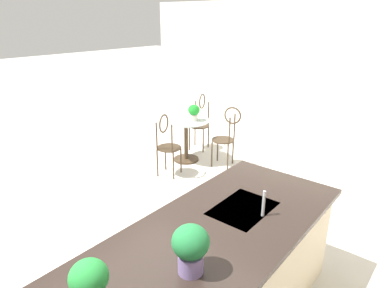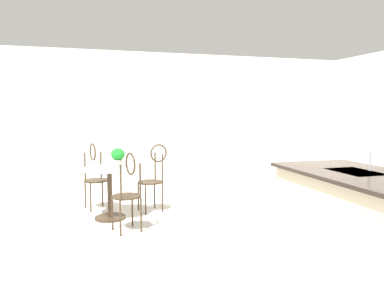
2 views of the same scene
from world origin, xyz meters
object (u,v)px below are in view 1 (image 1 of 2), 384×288
Objects in this scene: potted_plant_counter_far at (89,282)px; potted_plant_on_table at (194,112)px; bistro_table at (186,136)px; chair_near_window at (167,142)px; chair_by_island at (200,119)px; chair_toward_desk at (226,134)px; potted_plant_counter_near at (191,247)px.

potted_plant_on_table is at bearing -148.46° from potted_plant_counter_far.
potted_plant_on_table reaches higher than bistro_table.
chair_near_window is at bearing 4.78° from potted_plant_on_table.
potted_plant_counter_far is at bearing 31.15° from chair_by_island.
bistro_table is 2.69× the size of potted_plant_counter_far.
chair_near_window is at bearing -28.22° from chair_toward_desk.
chair_near_window is 3.51× the size of potted_plant_counter_far.
bistro_table is 0.77× the size of chair_toward_desk.
potted_plant_on_table is 0.85× the size of potted_plant_counter_near.
chair_toward_desk reaches higher than bistro_table.
chair_near_window is at bearing -143.10° from potted_plant_counter_far.
chair_toward_desk is 3.51× the size of potted_plant_counter_far.
chair_by_island reaches higher than bistro_table.
chair_by_island is 3.20× the size of potted_plant_counter_near.
potted_plant_on_table is at bearing 28.69° from chair_by_island.
chair_toward_desk is at bearing 65.15° from chair_by_island.
bistro_table is 2.46× the size of potted_plant_counter_near.
potted_plant_counter_near reaches higher than chair_near_window.
chair_by_island is at bearing -148.85° from potted_plant_counter_far.
chair_toward_desk is at bearing 109.08° from bistro_table.
chair_by_island is 3.51× the size of potted_plant_counter_far.
chair_toward_desk is at bearing 151.78° from chair_near_window.
potted_plant_counter_near is at bearing 40.79° from bistro_table.
potted_plant_counter_near reaches higher than bistro_table.
chair_near_window is 3.20× the size of potted_plant_counter_near.
chair_toward_desk is at bearing -149.58° from potted_plant_counter_near.
bistro_table is 0.77× the size of chair_by_island.
potted_plant_counter_far is (0.55, -0.24, -0.02)m from potted_plant_counter_near.
potted_plant_on_table is 4.19m from potted_plant_counter_far.
potted_plant_counter_near is at bearing 38.81° from potted_plant_on_table.
chair_near_window is 1.03m from chair_toward_desk.
bistro_table is 3.97m from potted_plant_counter_near.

